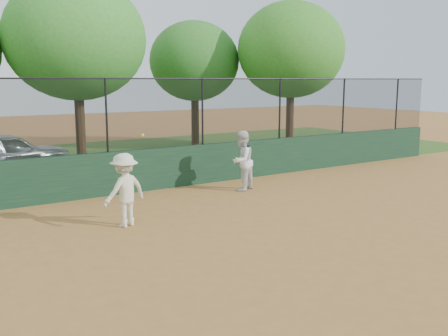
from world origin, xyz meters
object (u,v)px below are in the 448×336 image
parked_car (5,154)px  player_second (242,161)px  tree_2 (76,39)px  tree_4 (291,50)px  player_main (125,190)px  tree_3 (195,61)px

parked_car → player_second: (5.30, -6.06, 0.13)m
tree_2 → tree_4: (9.19, -1.27, -0.16)m
player_main → tree_2: bearing=78.5°
player_second → tree_2: tree_2 is taller
player_main → tree_4: 13.71m
tree_2 → tree_4: 9.28m
parked_car → tree_3: bearing=-90.8°
tree_4 → tree_3: bearing=139.6°
parked_car → tree_4: size_ratio=0.65×
player_second → player_main: player_main is taller
parked_car → tree_2: tree_2 is taller
tree_3 → player_main: bearing=-126.7°
tree_3 → tree_4: 4.40m
player_second → tree_4: size_ratio=0.26×
player_main → parked_car: bearing=98.4°
parked_car → tree_4: 12.63m
parked_car → player_main: (1.12, -7.62, 0.07)m
player_second → player_main: bearing=-5.9°
parked_car → player_second: bearing=-156.4°
tree_2 → tree_3: 6.10m
tree_3 → parked_car: bearing=-163.3°
player_main → tree_2: 9.64m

